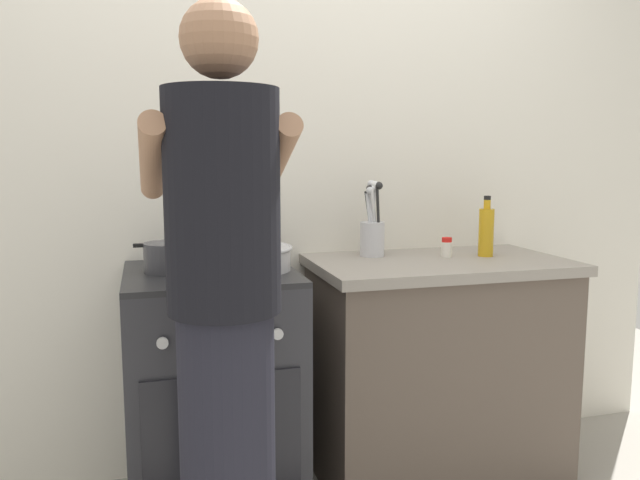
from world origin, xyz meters
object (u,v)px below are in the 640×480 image
Objects in this scene: pot at (169,257)px; mixing_bowl at (250,257)px; stove_range at (213,391)px; spice_bottle at (447,248)px; oil_bottle at (486,231)px; utensil_crock at (372,231)px; person at (225,325)px.

mixing_bowl is (0.28, -0.04, -0.01)m from pot.
spice_bottle is (0.95, 0.05, 0.49)m from stove_range.
oil_bottle reaches higher than pot.
mixing_bowl is 0.56m from utensil_crock.
mixing_bowl is (0.14, -0.02, 0.50)m from stove_range.
person is (0.12, -0.60, -0.09)m from pot.
spice_bottle is (0.28, -0.10, -0.06)m from utensil_crock.
person is at bearing -133.00° from utensil_crock.
person is (-0.02, -0.59, 0.41)m from stove_range.
spice_bottle is at bearing 170.85° from oil_bottle.
utensil_crock reaches higher than spice_bottle.
pot is 3.06× the size of spice_bottle.
pot is 0.79× the size of utensil_crock.
person reaches higher than mixing_bowl.
utensil_crock is 1.03m from person.
oil_bottle is at bearing -9.15° from spice_bottle.
oil_bottle is at bearing -16.27° from utensil_crock.
utensil_crock is (0.53, 0.18, 0.05)m from mixing_bowl.
oil_bottle is 1.30m from person.
stove_range is 3.70× the size of pot.
pot is 0.98× the size of oil_bottle.
utensil_crock is 0.46m from oil_bottle.
utensil_crock reaches higher than pot.
stove_range is at bearing -5.30° from pot.
person is at bearing -146.75° from spice_bottle.
pot is 0.79× the size of mixing_bowl.
person is at bearing -78.89° from pot.
spice_bottle is at bearing -20.14° from utensil_crock.
mixing_bowl is 0.60m from person.
utensil_crock reaches higher than oil_bottle.
pot is 1.10m from spice_bottle.
spice_bottle is (0.81, 0.07, -0.01)m from mixing_bowl.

